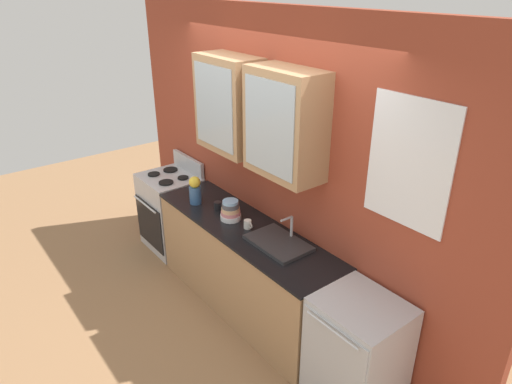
{
  "coord_description": "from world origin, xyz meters",
  "views": [
    {
      "loc": [
        2.89,
        -2.1,
        2.9
      ],
      "look_at": [
        0.18,
        0.0,
        1.29
      ],
      "focal_mm": 32.23,
      "sensor_mm": 36.0,
      "label": 1
    }
  ],
  "objects": [
    {
      "name": "sink_faucet",
      "position": [
        0.42,
        0.05,
        0.9
      ],
      "size": [
        0.53,
        0.35,
        0.22
      ],
      "color": "#2D2D30",
      "rests_on": "counter"
    },
    {
      "name": "stove_range",
      "position": [
        -1.41,
        0.0,
        0.45
      ],
      "size": [
        0.65,
        0.6,
        1.06
      ],
      "color": "silver",
      "rests_on": "ground_plane"
    },
    {
      "name": "counter",
      "position": [
        0.0,
        0.0,
        0.44
      ],
      "size": [
        2.12,
        0.59,
        0.88
      ],
      "color": "#A87F56",
      "rests_on": "ground_plane"
    },
    {
      "name": "back_wall_unit",
      "position": [
        0.01,
        0.29,
        1.48
      ],
      "size": [
        4.41,
        0.43,
        2.71
      ],
      "color": "#993D28",
      "rests_on": "ground_plane"
    },
    {
      "name": "cup_near_sink",
      "position": [
        0.05,
        0.01,
        0.92
      ],
      "size": [
        0.1,
        0.07,
        0.08
      ],
      "color": "silver",
      "rests_on": "counter"
    },
    {
      "name": "bowl_stack",
      "position": [
        -0.18,
        -0.01,
        0.97
      ],
      "size": [
        0.19,
        0.19,
        0.19
      ],
      "color": "white",
      "rests_on": "counter"
    },
    {
      "name": "vase",
      "position": [
        -0.66,
        -0.1,
        1.02
      ],
      "size": [
        0.12,
        0.12,
        0.28
      ],
      "color": "#33598C",
      "rests_on": "counter"
    },
    {
      "name": "ground_plane",
      "position": [
        0.0,
        0.0,
        0.0
      ],
      "size": [
        10.0,
        10.0,
        0.0
      ],
      "primitive_type": "plane",
      "color": "#936B47"
    },
    {
      "name": "dishwasher",
      "position": [
        1.37,
        -0.0,
        0.44
      ],
      "size": [
        0.6,
        0.58,
        0.88
      ],
      "color": "silver",
      "rests_on": "ground_plane"
    },
    {
      "name": "cup_near_bowls",
      "position": [
        -0.41,
        -0.0,
        0.92
      ],
      "size": [
        0.11,
        0.07,
        0.08
      ],
      "color": "black",
      "rests_on": "counter"
    }
  ]
}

